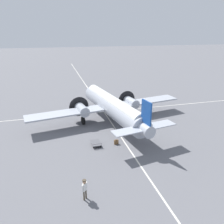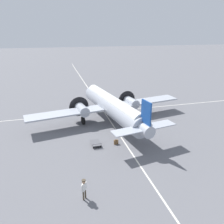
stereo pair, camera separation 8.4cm
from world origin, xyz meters
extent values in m
plane|color=slate|center=(0.00, 0.00, 0.00)|extent=(300.00, 300.00, 0.00)
cube|color=silver|center=(0.00, 4.53, 0.00)|extent=(120.00, 0.16, 0.01)
cube|color=silver|center=(-0.11, 0.00, 0.00)|extent=(0.16, 120.00, 0.01)
cylinder|color=#ADB2BC|center=(0.00, 0.00, 2.32)|extent=(4.98, 15.55, 2.43)
cylinder|color=white|center=(0.00, 0.00, 2.99)|extent=(4.14, 14.69, 1.70)
sphere|color=#ADB2BC|center=(-1.29, 7.57, 2.32)|extent=(2.31, 2.31, 2.31)
cylinder|color=#ADB2BC|center=(1.29, -7.57, 2.44)|extent=(1.82, 3.18, 1.34)
cube|color=#194799|center=(1.39, -8.12, 4.14)|extent=(0.42, 1.69, 2.80)
cube|color=#ADB2BC|center=(1.35, -7.94, 2.56)|extent=(7.34, 2.69, 0.10)
cube|color=#ADB2BC|center=(-0.19, 1.11, 2.01)|extent=(22.56, 6.18, 0.20)
cylinder|color=#ADB2BC|center=(-4.00, 0.72, 2.03)|extent=(1.76, 2.81, 1.34)
cylinder|color=black|center=(-4.24, 2.15, 2.03)|extent=(2.78, 0.51, 2.81)
sphere|color=black|center=(-4.26, 2.27, 2.03)|extent=(0.47, 0.47, 0.47)
cylinder|color=#ADB2BC|center=(3.53, 2.01, 2.03)|extent=(1.76, 2.81, 1.34)
cylinder|color=black|center=(3.29, 3.43, 2.03)|extent=(2.78, 0.51, 2.81)
sphere|color=black|center=(3.27, 3.56, 2.03)|extent=(0.47, 0.47, 0.47)
cylinder|color=#4C4C51|center=(-3.95, 0.47, 1.02)|extent=(0.18, 0.18, 0.95)
cylinder|color=black|center=(-3.95, 0.47, 0.55)|extent=(0.48, 1.13, 1.10)
cylinder|color=#4C4C51|center=(3.58, 1.75, 1.02)|extent=(0.18, 0.18, 0.95)
cylinder|color=black|center=(3.58, 1.75, 0.55)|extent=(0.48, 1.13, 1.10)
cylinder|color=#4C4C51|center=(-1.01, 5.91, 0.79)|extent=(0.14, 0.14, 0.87)
cylinder|color=black|center=(-1.01, 5.91, 0.35)|extent=(0.30, 0.72, 0.70)
cylinder|color=#473D2D|center=(-5.94, -13.80, 0.42)|extent=(0.12, 0.12, 0.84)
cylinder|color=#473D2D|center=(-5.77, -13.63, 0.42)|extent=(0.12, 0.12, 0.84)
cube|color=white|center=(-5.86, -13.72, 1.15)|extent=(0.42, 0.42, 0.63)
sphere|color=tan|center=(-5.86, -13.72, 1.60)|extent=(0.28, 0.28, 0.28)
cylinder|color=white|center=(-6.03, -13.89, 1.12)|extent=(0.10, 0.10, 0.60)
cylinder|color=white|center=(-5.68, -13.54, 1.12)|extent=(0.10, 0.10, 0.60)
cube|color=navy|center=(-5.93, -13.65, 1.23)|extent=(0.04, 0.04, 0.40)
cylinder|color=#473D2D|center=(-5.86, -13.72, 1.72)|extent=(0.41, 0.41, 0.07)
cube|color=brown|center=(-1.16, -6.08, 0.26)|extent=(0.49, 0.20, 0.52)
cube|color=#4A3520|center=(-1.16, -6.08, 0.55)|extent=(0.18, 0.14, 0.02)
cube|color=#56565B|center=(-3.43, -5.70, 0.30)|extent=(1.02, 1.63, 0.04)
cube|color=#56565B|center=(-3.42, -6.47, 0.54)|extent=(1.00, 0.05, 0.04)
cylinder|color=#56565B|center=(-3.89, -6.48, 0.43)|extent=(0.04, 0.04, 0.22)
cylinder|color=#56565B|center=(-2.95, -6.47, 0.43)|extent=(0.04, 0.04, 0.22)
cylinder|color=black|center=(-3.84, -5.09, 0.14)|extent=(0.06, 0.28, 0.28)
cylinder|color=black|center=(-3.04, -5.08, 0.14)|extent=(0.06, 0.28, 0.28)
cylinder|color=black|center=(-3.82, -6.32, 0.14)|extent=(0.06, 0.28, 0.28)
cylinder|color=black|center=(-3.02, -6.30, 0.14)|extent=(0.06, 0.28, 0.28)
camera|label=1|loc=(-7.37, -27.08, 12.10)|focal=35.00mm
camera|label=2|loc=(-7.29, -27.11, 12.10)|focal=35.00mm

